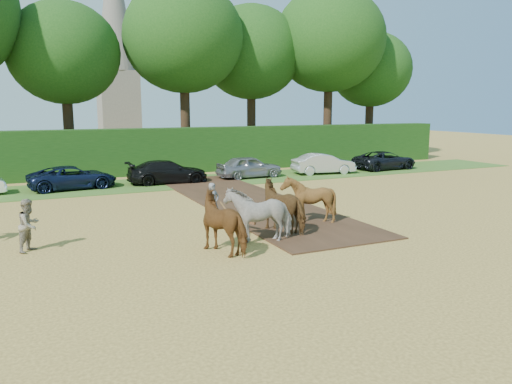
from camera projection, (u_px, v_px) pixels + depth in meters
name	position (u px, v px, depth m)	size (l,w,h in m)	color
ground	(290.00, 241.00, 16.69)	(120.00, 120.00, 0.00)	gold
earth_strip	(247.00, 201.00, 23.56)	(4.50, 17.00, 0.05)	#472D1C
grass_verge	(175.00, 183.00, 29.20)	(50.00, 5.00, 0.03)	#38601E
hedgerow	(156.00, 151.00, 32.96)	(46.00, 1.60, 3.00)	#14380F
spectator_near	(29.00, 225.00, 15.38)	(0.80, 0.63, 1.65)	tan
plough_team	(271.00, 209.00, 17.25)	(6.13, 5.32, 1.85)	brown
parked_cars	(174.00, 172.00, 29.03)	(35.82, 2.90, 1.48)	#AFB2B6
treeline	(116.00, 38.00, 33.83)	(48.70, 10.60, 14.21)	#382616
church	(115.00, 34.00, 65.15)	(5.20, 5.20, 27.00)	slate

